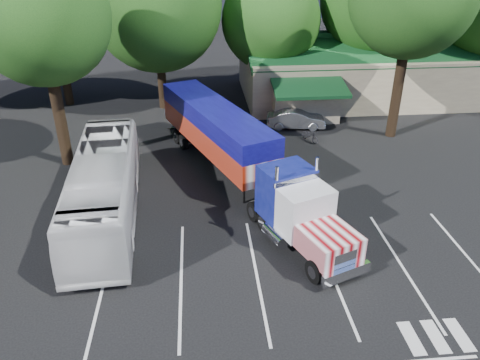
{
  "coord_description": "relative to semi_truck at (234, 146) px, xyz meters",
  "views": [
    {
      "loc": [
        -2.18,
        -21.53,
        12.89
      ],
      "look_at": [
        -0.25,
        -1.08,
        2.0
      ],
      "focal_mm": 35.0,
      "sensor_mm": 36.0,
      "label": 1
    }
  ],
  "objects": [
    {
      "name": "ground",
      "position": [
        0.27,
        -2.59,
        -2.25
      ],
      "size": [
        120.0,
        120.0,
        0.0
      ],
      "primitive_type": "plane",
      "color": "black",
      "rests_on": "ground"
    },
    {
      "name": "event_hall",
      "position": [
        14.0,
        15.22,
        -0.04
      ],
      "size": [
        24.2,
        14.12,
        5.55
      ],
      "color": "#C7B794",
      "rests_on": "ground"
    },
    {
      "name": "tree_row_b",
      "position": [
        -12.73,
        15.21,
        4.89
      ],
      "size": [
        8.4,
        8.4,
        11.35
      ],
      "color": "black",
      "rests_on": "ground"
    },
    {
      "name": "tree_row_c",
      "position": [
        -4.73,
        13.61,
        5.79
      ],
      "size": [
        10.0,
        10.0,
        13.05
      ],
      "color": "black",
      "rests_on": "ground"
    },
    {
      "name": "tree_row_d",
      "position": [
        4.27,
        14.91,
        4.34
      ],
      "size": [
        8.0,
        8.0,
        10.6
      ],
      "color": "black",
      "rests_on": "ground"
    },
    {
      "name": "tree_near_left",
      "position": [
        -10.23,
        3.41,
        6.56
      ],
      "size": [
        7.6,
        7.6,
        12.65
      ],
      "color": "black",
      "rests_on": "ground"
    },
    {
      "name": "semi_truck",
      "position": [
        0.0,
        0.0,
        0.0
      ],
      "size": [
        9.13,
        18.47,
        3.97
      ],
      "rotation": [
        0.0,
        0.0,
        0.38
      ],
      "color": "black",
      "rests_on": "ground"
    },
    {
      "name": "woman",
      "position": [
        1.87,
        -2.59,
        -1.43
      ],
      "size": [
        0.5,
        0.66,
        1.63
      ],
      "primitive_type": "imported",
      "rotation": [
        0.0,
        0.0,
        1.77
      ],
      "color": "black",
      "rests_on": "ground"
    },
    {
      "name": "bicycle",
      "position": [
        5.77,
        5.41,
        -1.82
      ],
      "size": [
        1.24,
        1.7,
        0.85
      ],
      "primitive_type": "imported",
      "rotation": [
        0.0,
        0.0,
        0.47
      ],
      "color": "black",
      "rests_on": "ground"
    },
    {
      "name": "tour_bus",
      "position": [
        -6.73,
        -3.21,
        -0.55
      ],
      "size": [
        3.65,
        12.35,
        3.39
      ],
      "primitive_type": "imported",
      "rotation": [
        0.0,
        0.0,
        0.07
      ],
      "color": "silver",
      "rests_on": "ground"
    },
    {
      "name": "silver_sedan",
      "position": [
        5.27,
        7.98,
        -1.54
      ],
      "size": [
        4.42,
        1.95,
        1.41
      ],
      "primitive_type": "imported",
      "rotation": [
        0.0,
        0.0,
        1.46
      ],
      "color": "#A2A5A9",
      "rests_on": "ground"
    }
  ]
}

